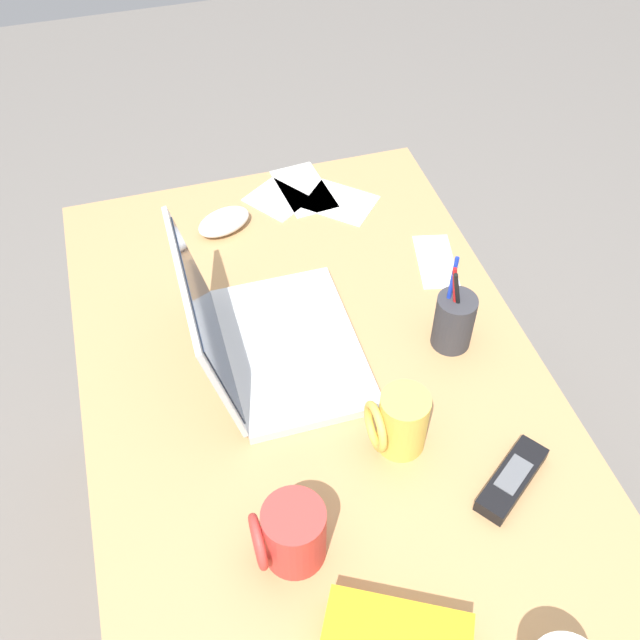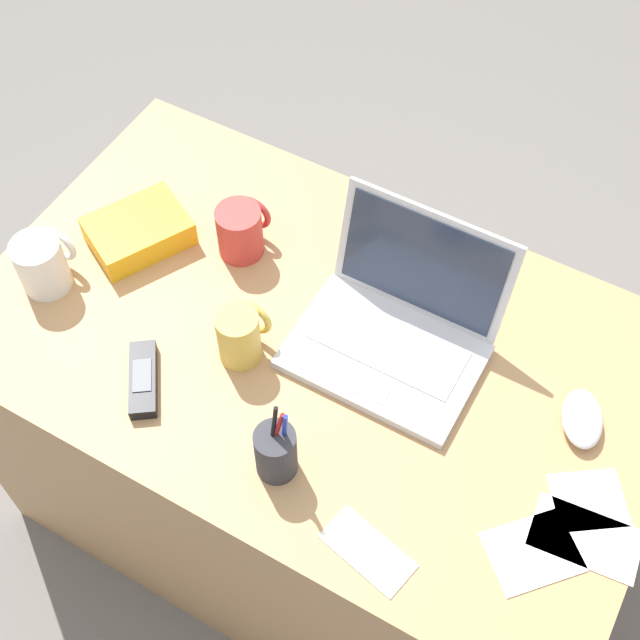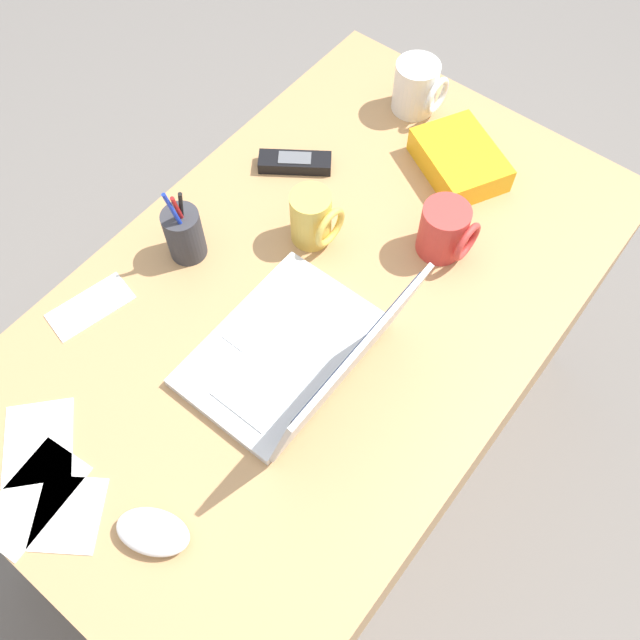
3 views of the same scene
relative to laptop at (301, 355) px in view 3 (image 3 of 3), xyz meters
The scene contains 14 objects.
ground_plane 0.77m from the laptop, 150.63° to the right, with size 6.00×6.00×0.00m, color slate.
desk 0.43m from the laptop, 150.63° to the right, with size 1.21×0.74×0.72m, color tan.
laptop is the anchor object (origin of this frame).
computer_mouse 0.34m from the laptop, ahead, with size 0.07×0.11×0.04m, color white.
coffee_mug_white 0.26m from the laptop, 145.41° to the right, with size 0.08×0.08×0.11m.
coffee_mug_tall 0.63m from the laptop, 162.29° to the right, with size 0.09×0.10×0.11m.
coffee_mug_spare 0.34m from the laptop, behind, with size 0.08×0.10×0.10m.
cordless_phone 0.43m from the laptop, 139.20° to the right, with size 0.12×0.14×0.03m.
pen_holder 0.31m from the laptop, 100.11° to the right, with size 0.07×0.07×0.18m.
snack_bag 0.52m from the laptop, behind, with size 0.13×0.18×0.05m, color #F2AD19.
paper_note_near_laptop 0.45m from the laptop, 23.36° to the right, with size 0.16×0.09×0.00m, color white.
paper_note_left 0.42m from the laptop, 34.13° to the right, with size 0.10×0.13×0.00m, color white.
paper_note_right 0.38m from the laptop, 69.31° to the right, with size 0.14×0.07×0.00m, color white.
paper_note_front 0.41m from the laptop, 16.55° to the right, with size 0.11×0.10×0.00m, color white.
Camera 3 is at (0.48, 0.39, 1.72)m, focal length 38.29 mm.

